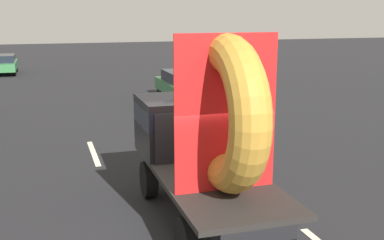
{
  "coord_description": "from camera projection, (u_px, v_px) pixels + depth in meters",
  "views": [
    {
      "loc": [
        -2.95,
        -8.8,
        4.24
      ],
      "look_at": [
        0.07,
        0.94,
        1.93
      ],
      "focal_mm": 44.83,
      "sensor_mm": 36.0,
      "label": 1
    }
  ],
  "objects": [
    {
      "name": "lane_dash_right_far",
      "position": [
        195.0,
        139.0,
        16.31
      ],
      "size": [
        0.16,
        2.36,
        0.01
      ],
      "primitive_type": "cube",
      "rotation": [
        0.0,
        0.0,
        1.57
      ],
      "color": "beige",
      "rests_on": "ground_plane"
    },
    {
      "name": "flatbed_truck",
      "position": [
        202.0,
        133.0,
        9.81
      ],
      "size": [
        2.02,
        5.11,
        3.9
      ],
      "color": "black",
      "rests_on": "ground_plane"
    },
    {
      "name": "oncoming_car",
      "position": [
        3.0,
        64.0,
        33.3
      ],
      "size": [
        1.76,
        4.1,
        1.34
      ],
      "color": "black",
      "rests_on": "ground_plane"
    },
    {
      "name": "lane_dash_left_far",
      "position": [
        94.0,
        153.0,
        14.71
      ],
      "size": [
        0.16,
        2.71,
        0.01
      ],
      "primitive_type": "cube",
      "rotation": [
        0.0,
        0.0,
        1.57
      ],
      "color": "beige",
      "rests_on": "ground_plane"
    },
    {
      "name": "distant_sedan",
      "position": [
        183.0,
        84.0,
        23.55
      ],
      "size": [
        1.86,
        4.35,
        1.42
      ],
      "color": "black",
      "rests_on": "ground_plane"
    },
    {
      "name": "ground_plane",
      "position": [
        202.0,
        220.0,
        9.99
      ],
      "size": [
        120.0,
        120.0,
        0.0
      ],
      "primitive_type": "plane",
      "color": "black"
    }
  ]
}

